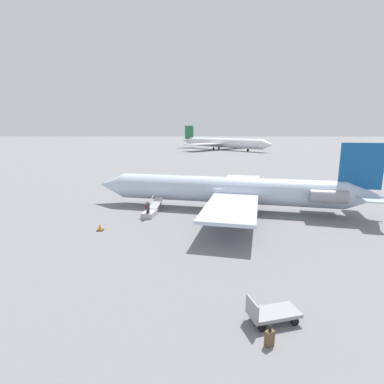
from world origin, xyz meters
The scene contains 8 objects.
ground_plane centered at (0.00, 0.00, 0.00)m, with size 600.00×600.00×0.00m, color slate.
airplane_main centered at (-0.93, 0.19, 2.11)m, with size 29.30×22.35×7.05m.
airplane_far_left centered at (-5.66, -90.64, 2.85)m, with size 36.08×35.64×9.59m.
boarding_stairs centered at (7.50, 2.46, 0.38)m, with size 1.77×4.14×1.74m.
passenger centered at (7.60, 3.51, 1.00)m, with size 0.39×0.56×1.74m.
luggage_cart centered at (-0.46, 18.77, 0.46)m, with size 2.42×1.67×1.22m.
suitcase centered at (-0.08, 20.21, 0.33)m, with size 0.42×0.39×0.88m.
traffic_cone_near_stairs centered at (11.00, 7.02, 0.27)m, with size 0.53×0.53×0.58m.
Camera 1 is at (2.65, 30.51, 8.32)m, focal length 28.00 mm.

